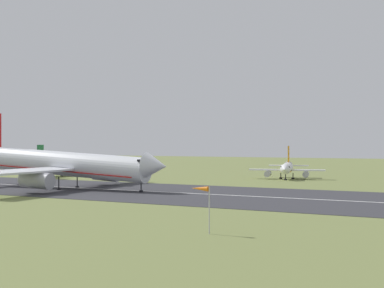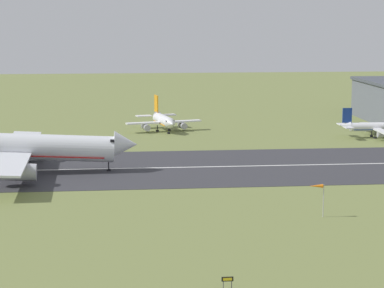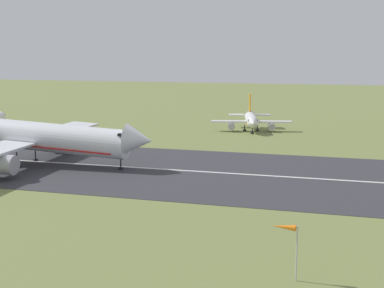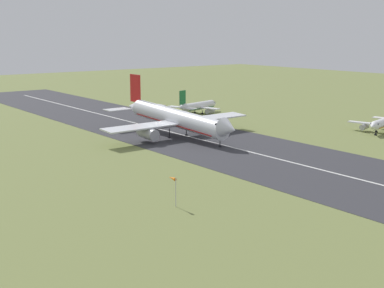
# 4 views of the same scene
# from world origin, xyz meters

# --- Properties ---
(ground_plane) EXTENTS (659.96, 659.96, 0.00)m
(ground_plane) POSITION_xyz_m (0.00, 52.28, 0.00)
(ground_plane) COLOR olive
(runway_strip) EXTENTS (419.96, 40.23, 0.06)m
(runway_strip) POSITION_xyz_m (0.00, 104.57, 0.03)
(runway_strip) COLOR #333338
(runway_strip) RESTS_ON ground_plane
(runway_centreline) EXTENTS (377.97, 0.70, 0.01)m
(runway_centreline) POSITION_xyz_m (0.00, 104.57, 0.07)
(runway_centreline) COLOR silver
(runway_centreline) RESTS_ON runway_strip
(airplane_landing) EXTENTS (53.22, 51.22, 17.62)m
(airplane_landing) POSITION_xyz_m (-51.96, 101.76, 5.49)
(airplane_landing) COLOR silver
(airplane_landing) RESTS_ON ground_plane
(airplane_parked_west) EXTENTS (21.68, 19.19, 9.58)m
(airplane_parked_west) POSITION_xyz_m (-17.25, 157.21, 3.05)
(airplane_parked_west) COLOR white
(airplane_parked_west) RESTS_ON ground_plane
(airplane_parked_east) EXTENTS (18.57, 24.40, 9.91)m
(airplane_parked_east) POSITION_xyz_m (-85.29, 136.21, 2.92)
(airplane_parked_east) COLOR white
(airplane_parked_east) RESTS_ON ground_plane
(windsock_pole) EXTENTS (2.49, 0.75, 5.43)m
(windsock_pole) POSITION_xyz_m (1.79, 62.24, 4.85)
(windsock_pole) COLOR #B7B7BC
(windsock_pole) RESTS_ON ground_plane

